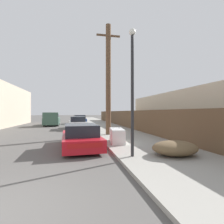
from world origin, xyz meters
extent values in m
cube|color=gray|center=(5.30, 23.50, 0.06)|extent=(4.20, 63.00, 0.12)
cube|color=silver|center=(3.91, 6.25, 0.48)|extent=(0.90, 1.86, 0.73)
cube|color=white|center=(3.91, 6.25, 0.86)|extent=(0.86, 1.78, 0.03)
cube|color=#333335|center=(4.16, 6.78, 0.89)|extent=(0.05, 0.20, 0.02)
cube|color=gray|center=(3.94, 6.53, 0.88)|extent=(0.71, 0.15, 0.01)
cube|color=gray|center=(3.87, 5.98, 0.88)|extent=(0.71, 0.15, 0.01)
cube|color=red|center=(1.89, 5.91, 0.40)|extent=(2.00, 4.55, 0.53)
cube|color=black|center=(1.92, 5.51, 0.94)|extent=(1.62, 2.22, 0.53)
cube|color=#B21414|center=(2.02, 3.67, 0.50)|extent=(1.36, 0.11, 0.19)
cylinder|color=black|center=(1.06, 7.25, 0.31)|extent=(0.23, 0.62, 0.61)
cylinder|color=black|center=(2.57, 7.33, 0.31)|extent=(0.23, 0.62, 0.61)
cylinder|color=black|center=(1.22, 4.48, 0.31)|extent=(0.23, 0.62, 0.61)
cylinder|color=black|center=(2.73, 4.57, 0.31)|extent=(0.23, 0.62, 0.61)
cube|color=silver|center=(1.86, 16.13, 0.48)|extent=(1.95, 4.70, 0.67)
cube|color=black|center=(1.87, 15.95, 1.08)|extent=(1.60, 2.66, 0.53)
cube|color=#B21414|center=(1.98, 13.81, 0.59)|extent=(1.33, 0.10, 0.24)
cylinder|color=black|center=(1.05, 17.52, 0.31)|extent=(0.23, 0.63, 0.62)
cylinder|color=black|center=(2.52, 17.60, 0.31)|extent=(0.23, 0.63, 0.62)
cylinder|color=black|center=(1.20, 14.66, 0.31)|extent=(0.23, 0.63, 0.62)
cylinder|color=black|center=(2.67, 14.74, 0.31)|extent=(0.23, 0.63, 0.62)
cube|color=#2D478C|center=(2.25, 25.21, 0.48)|extent=(2.20, 4.43, 0.67)
cube|color=black|center=(2.27, 25.04, 1.08)|extent=(1.80, 2.52, 0.53)
cube|color=#B21414|center=(2.41, 23.05, 0.60)|extent=(1.48, 0.14, 0.24)
cylinder|color=black|center=(1.33, 26.49, 0.33)|extent=(0.25, 0.67, 0.65)
cylinder|color=black|center=(2.99, 26.60, 0.33)|extent=(0.25, 0.67, 0.65)
cylinder|color=black|center=(1.52, 23.82, 0.33)|extent=(0.25, 0.67, 0.65)
cylinder|color=black|center=(3.18, 23.94, 0.33)|extent=(0.25, 0.67, 0.65)
cube|color=#385647|center=(-1.48, 21.91, 0.62)|extent=(2.15, 5.55, 0.83)
cube|color=#385647|center=(-1.41, 20.40, 1.40)|extent=(1.90, 2.54, 0.74)
cube|color=black|center=(-1.41, 20.40, 1.42)|extent=(1.94, 2.49, 0.41)
cylinder|color=black|center=(-0.61, 20.25, 0.41)|extent=(0.30, 0.82, 0.81)
cylinder|color=black|center=(-2.20, 20.18, 0.41)|extent=(0.30, 0.82, 0.81)
cylinder|color=black|center=(-0.76, 23.64, 0.41)|extent=(0.30, 0.82, 0.81)
cylinder|color=black|center=(-2.35, 23.57, 0.41)|extent=(0.30, 0.82, 0.81)
cylinder|color=brown|center=(4.09, 9.84, 4.29)|extent=(0.39, 0.39, 8.33)
cube|color=brown|center=(4.09, 9.84, 7.62)|extent=(1.80, 0.12, 0.12)
cylinder|color=#232326|center=(3.77, 3.17, 2.43)|extent=(0.12, 0.12, 4.61)
sphere|color=white|center=(3.77, 3.17, 4.86)|extent=(0.26, 0.26, 0.26)
ellipsoid|color=brown|center=(5.44, 2.97, 0.40)|extent=(1.80, 1.45, 0.57)
cube|color=brown|center=(7.25, 16.69, 1.04)|extent=(0.08, 36.47, 1.84)
cube|color=beige|center=(12.69, 10.78, 1.80)|extent=(6.00, 17.41, 3.59)
camera|label=1|loc=(1.65, -3.17, 1.80)|focal=28.00mm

